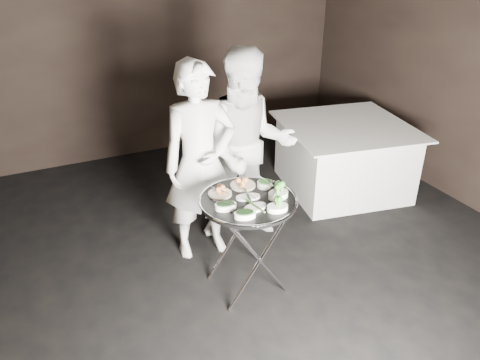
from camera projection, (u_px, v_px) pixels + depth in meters
name	position (u px, v px, depth m)	size (l,w,h in m)	color
floor	(245.00, 318.00, 3.73)	(6.00, 7.00, 0.05)	black
wall_back	(123.00, 43.00, 5.85)	(6.00, 0.05, 3.00)	black
tray_stand	(248.00, 240.00, 3.83)	(0.57, 0.48, 0.83)	silver
serving_tray	(248.00, 201.00, 3.66)	(0.78, 0.78, 0.04)	black
potato_plate_a	(220.00, 191.00, 3.71)	(0.19, 0.19, 0.07)	beige
potato_plate_b	(243.00, 183.00, 3.83)	(0.21, 0.21, 0.08)	beige
greens_bowl	(265.00, 183.00, 3.82)	(0.12, 0.12, 0.07)	white
asparagus_plate_a	(248.00, 196.00, 3.66)	(0.21, 0.15, 0.04)	white
asparagus_plate_b	(255.00, 207.00, 3.52)	(0.22, 0.15, 0.04)	white
spinach_bowl_a	(226.00, 205.00, 3.51)	(0.19, 0.14, 0.07)	white
spinach_bowl_b	(245.00, 214.00, 3.41)	(0.18, 0.14, 0.07)	white
broccoli_bowl_a	(278.00, 193.00, 3.67)	(0.20, 0.17, 0.07)	white
broccoli_bowl_b	(277.00, 207.00, 3.50)	(0.18, 0.14, 0.07)	white
serving_utensils	(246.00, 190.00, 3.69)	(0.59, 0.42, 0.01)	silver
waiter_left	(200.00, 163.00, 4.10)	(0.66, 0.44, 1.82)	silver
waiter_right	(249.00, 148.00, 4.35)	(0.90, 0.70, 1.85)	silver
dining_table	(343.00, 157.00, 5.44)	(1.39, 1.39, 0.79)	white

